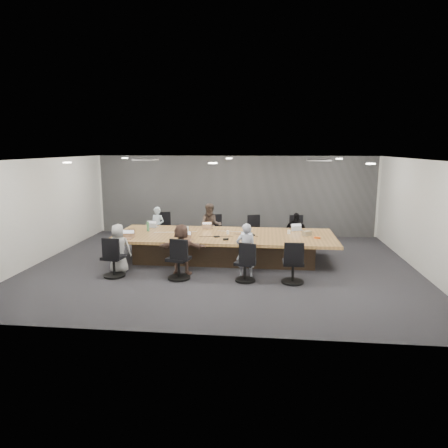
# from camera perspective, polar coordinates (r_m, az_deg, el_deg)

# --- Properties ---
(floor) EXTENTS (10.00, 8.00, 0.00)m
(floor) POSITION_cam_1_polar(r_m,az_deg,el_deg) (10.68, -0.23, -5.95)
(floor) COLOR #2A2A2F
(floor) RESTS_ON ground
(ceiling) EXTENTS (10.00, 8.00, 0.00)m
(ceiling) POSITION_cam_1_polar(r_m,az_deg,el_deg) (10.22, -0.24, 9.25)
(ceiling) COLOR white
(ceiling) RESTS_ON wall_back
(wall_back) EXTENTS (10.00, 0.00, 2.80)m
(wall_back) POSITION_cam_1_polar(r_m,az_deg,el_deg) (14.30, 1.53, 4.10)
(wall_back) COLOR silver
(wall_back) RESTS_ON ground
(wall_front) EXTENTS (10.00, 0.00, 2.80)m
(wall_front) POSITION_cam_1_polar(r_m,az_deg,el_deg) (6.48, -4.14, -4.29)
(wall_front) COLOR silver
(wall_front) RESTS_ON ground
(wall_left) EXTENTS (0.00, 8.00, 2.80)m
(wall_left) POSITION_cam_1_polar(r_m,az_deg,el_deg) (11.98, -24.75, 1.76)
(wall_left) COLOR silver
(wall_left) RESTS_ON ground
(wall_right) EXTENTS (0.00, 8.00, 2.80)m
(wall_right) POSITION_cam_1_polar(r_m,az_deg,el_deg) (11.00, 26.62, 0.87)
(wall_right) COLOR silver
(wall_right) RESTS_ON ground
(curtain) EXTENTS (9.80, 0.04, 2.80)m
(curtain) POSITION_cam_1_polar(r_m,az_deg,el_deg) (14.22, 1.51, 4.06)
(curtain) COLOR #545455
(curtain) RESTS_ON ground
(conference_table) EXTENTS (6.00, 2.20, 0.74)m
(conference_table) POSITION_cam_1_polar(r_m,az_deg,el_deg) (11.05, 0.06, -3.21)
(conference_table) COLOR #3A291C
(conference_table) RESTS_ON ground
(chair_0) EXTENTS (0.69, 0.69, 0.84)m
(chair_0) POSITION_cam_1_polar(r_m,az_deg,el_deg) (13.09, -9.04, -1.02)
(chair_0) COLOR black
(chair_0) RESTS_ON ground
(chair_1) EXTENTS (0.65, 0.65, 0.76)m
(chair_1) POSITION_cam_1_polar(r_m,az_deg,el_deg) (12.76, -1.67, -1.39)
(chair_1) COLOR black
(chair_1) RESTS_ON ground
(chair_2) EXTENTS (0.66, 0.66, 0.76)m
(chair_2) POSITION_cam_1_polar(r_m,az_deg,el_deg) (12.66, 3.85, -1.50)
(chair_2) COLOR black
(chair_2) RESTS_ON ground
(chair_3) EXTENTS (0.64, 0.64, 0.79)m
(chair_3) POSITION_cam_1_polar(r_m,az_deg,el_deg) (12.68, 10.06, -1.55)
(chair_3) COLOR black
(chair_3) RESTS_ON ground
(chair_4) EXTENTS (0.63, 0.63, 0.81)m
(chair_4) POSITION_cam_1_polar(r_m,az_deg,el_deg) (10.04, -15.49, -5.06)
(chair_4) COLOR black
(chair_4) RESTS_ON ground
(chair_5) EXTENTS (0.69, 0.69, 0.84)m
(chair_5) POSITION_cam_1_polar(r_m,az_deg,el_deg) (9.57, -6.49, -5.42)
(chair_5) COLOR black
(chair_5) RESTS_ON ground
(chair_6) EXTENTS (0.62, 0.62, 0.74)m
(chair_6) POSITION_cam_1_polar(r_m,az_deg,el_deg) (9.37, 3.02, -6.02)
(chair_6) COLOR black
(chair_6) RESTS_ON ground
(chair_7) EXTENTS (0.56, 0.56, 0.82)m
(chair_7) POSITION_cam_1_polar(r_m,az_deg,el_deg) (9.37, 9.82, -5.92)
(chair_7) COLOR black
(chair_7) RESTS_ON ground
(person_0) EXTENTS (0.52, 0.41, 1.26)m
(person_0) POSITION_cam_1_polar(r_m,az_deg,el_deg) (12.72, -9.48, -0.41)
(person_0) COLOR #AABFCD
(person_0) RESTS_ON ground
(laptop_0) EXTENTS (0.35, 0.27, 0.02)m
(laptop_0) POSITION_cam_1_polar(r_m,az_deg,el_deg) (12.17, -10.18, -0.38)
(laptop_0) COLOR #B2B2B7
(laptop_0) RESTS_ON conference_table
(person_1) EXTENTS (0.76, 0.64, 1.40)m
(person_1) POSITION_cam_1_polar(r_m,az_deg,el_deg) (12.36, -1.90, -0.28)
(person_1) COLOR #42342E
(person_1) RESTS_ON ground
(laptop_1) EXTENTS (0.30, 0.22, 0.02)m
(laptop_1) POSITION_cam_1_polar(r_m,az_deg,el_deg) (11.82, -2.27, -0.56)
(laptop_1) COLOR #8C6647
(laptop_1) RESTS_ON conference_table
(person_3) EXTENTS (0.73, 0.44, 1.16)m
(person_3) POSITION_cam_1_polar(r_m,az_deg,el_deg) (12.30, 10.19, -1.06)
(person_3) COLOR black
(person_3) RESTS_ON ground
(laptop_3) EXTENTS (0.34, 0.27, 0.02)m
(laptop_3) POSITION_cam_1_polar(r_m,az_deg,el_deg) (11.73, 10.40, -0.82)
(laptop_3) COLOR #B2B2B7
(laptop_3) RESTS_ON conference_table
(person_4) EXTENTS (0.67, 0.50, 1.24)m
(person_4) POSITION_cam_1_polar(r_m,az_deg,el_deg) (10.30, -14.84, -3.39)
(person_4) COLOR #ABABAB
(person_4) RESTS_ON ground
(laptop_4) EXTENTS (0.36, 0.27, 0.02)m
(laptop_4) POSITION_cam_1_polar(r_m,az_deg,el_deg) (10.77, -13.84, -2.01)
(laptop_4) COLOR #8C6647
(laptop_4) RESTS_ON conference_table
(person_5) EXTENTS (1.19, 0.40, 1.27)m
(person_5) POSITION_cam_1_polar(r_m,az_deg,el_deg) (9.84, -6.08, -3.63)
(person_5) COLOR brown
(person_5) RESTS_ON ground
(laptop_5) EXTENTS (0.39, 0.31, 0.02)m
(laptop_5) POSITION_cam_1_polar(r_m,az_deg,el_deg) (10.33, -5.46, -2.27)
(laptop_5) COLOR #8C6647
(laptop_5) RESTS_ON conference_table
(person_6) EXTENTS (0.51, 0.36, 1.32)m
(person_6) POSITION_cam_1_polar(r_m,az_deg,el_deg) (9.63, 3.15, -3.76)
(person_6) COLOR #9DA0B0
(person_6) RESTS_ON ground
(laptop_6) EXTENTS (0.33, 0.25, 0.02)m
(laptop_6) POSITION_cam_1_polar(r_m,az_deg,el_deg) (10.14, 3.32, -2.49)
(laptop_6) COLOR #B2B2B7
(laptop_6) RESTS_ON conference_table
(bottle_green_left) EXTENTS (0.09, 0.09, 0.28)m
(bottle_green_left) POSITION_cam_1_polar(r_m,az_deg,el_deg) (11.56, -10.81, -0.35)
(bottle_green_left) COLOR #468356
(bottle_green_left) RESTS_ON conference_table
(bottle_green_right) EXTENTS (0.08, 0.08, 0.24)m
(bottle_green_right) POSITION_cam_1_polar(r_m,az_deg,el_deg) (10.68, 3.73, -1.22)
(bottle_green_right) COLOR #468356
(bottle_green_right) RESTS_ON conference_table
(bottle_clear) EXTENTS (0.08, 0.08, 0.21)m
(bottle_clear) POSITION_cam_1_polar(r_m,az_deg,el_deg) (11.11, -5.19, -0.84)
(bottle_clear) COLOR silver
(bottle_clear) RESTS_ON conference_table
(cup_white_far) EXTENTS (0.10, 0.10, 0.10)m
(cup_white_far) POSITION_cam_1_polar(r_m,az_deg,el_deg) (11.01, 0.57, -1.19)
(cup_white_far) COLOR white
(cup_white_far) RESTS_ON conference_table
(cup_white_near) EXTENTS (0.11, 0.11, 0.11)m
(cup_white_near) POSITION_cam_1_polar(r_m,az_deg,el_deg) (11.19, 9.26, -1.12)
(cup_white_near) COLOR white
(cup_white_near) RESTS_ON conference_table
(mug_brown) EXTENTS (0.12, 0.12, 0.12)m
(mug_brown) POSITION_cam_1_polar(r_m,az_deg,el_deg) (11.24, -13.64, -1.20)
(mug_brown) COLOR brown
(mug_brown) RESTS_ON conference_table
(mic_left) EXTENTS (0.17, 0.14, 0.03)m
(mic_left) POSITION_cam_1_polar(r_m,az_deg,el_deg) (10.64, -1.04, -1.80)
(mic_left) COLOR black
(mic_left) RESTS_ON conference_table
(mic_right) EXTENTS (0.18, 0.13, 0.03)m
(mic_right) POSITION_cam_1_polar(r_m,az_deg,el_deg) (10.87, 3.97, -1.55)
(mic_right) COLOR black
(mic_right) RESTS_ON conference_table
(stapler) EXTENTS (0.15, 0.09, 0.05)m
(stapler) POSITION_cam_1_polar(r_m,az_deg,el_deg) (10.28, 0.26, -2.19)
(stapler) COLOR black
(stapler) RESTS_ON conference_table
(canvas_bag) EXTENTS (0.27, 0.25, 0.13)m
(canvas_bag) POSITION_cam_1_polar(r_m,az_deg,el_deg) (11.04, 11.77, -1.31)
(canvas_bag) COLOR #9B8B68
(canvas_bag) RESTS_ON conference_table
(snack_packet) EXTENTS (0.17, 0.12, 0.04)m
(snack_packet) POSITION_cam_1_polar(r_m,az_deg,el_deg) (10.78, 13.15, -1.90)
(snack_packet) COLOR #EE540E
(snack_packet) RESTS_ON conference_table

